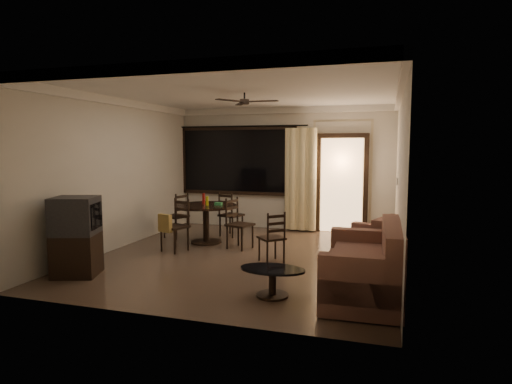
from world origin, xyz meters
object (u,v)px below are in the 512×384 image
(sofa, at_px, (368,269))
(side_chair, at_px, (272,247))
(dining_chair_west, at_px, (176,224))
(tv_cabinet, at_px, (76,236))
(dining_chair_south, at_px, (175,235))
(dining_table, at_px, (206,213))
(dining_chair_east, at_px, (239,234))
(dining_chair_north, at_px, (231,223))
(coffee_table, at_px, (272,278))
(armchair, at_px, (371,246))

(sofa, relative_size, side_chair, 2.07)
(dining_chair_west, height_order, tv_cabinet, tv_cabinet)
(dining_chair_south, distance_m, side_chair, 1.91)
(dining_table, relative_size, sofa, 0.69)
(dining_chair_east, relative_size, side_chair, 1.12)
(dining_chair_west, height_order, sofa, same)
(dining_chair_north, height_order, sofa, same)
(dining_chair_south, relative_size, coffee_table, 1.13)
(tv_cabinet, bearing_deg, sofa, -14.81)
(dining_chair_south, height_order, armchair, dining_chair_south)
(dining_table, relative_size, coffee_table, 1.45)
(dining_chair_east, distance_m, side_chair, 1.12)
(dining_chair_north, distance_m, side_chair, 2.24)
(dining_chair_east, bearing_deg, tv_cabinet, 161.16)
(side_chair, bearing_deg, dining_chair_west, -69.82)
(dining_chair_north, xyz_separation_m, armchair, (2.95, -1.57, 0.05))
(coffee_table, relative_size, side_chair, 0.99)
(dining_chair_south, height_order, side_chair, dining_chair_south)
(dining_table, xyz_separation_m, sofa, (3.22, -2.28, -0.23))
(dining_chair_west, xyz_separation_m, dining_chair_east, (1.59, -0.52, 0.00))
(sofa, xyz_separation_m, armchair, (-0.02, 1.46, -0.04))
(dining_table, relative_size, dining_chair_south, 1.28)
(dining_chair_north, height_order, armchair, dining_chair_north)
(tv_cabinet, height_order, sofa, tv_cabinet)
(armchair, relative_size, side_chair, 1.21)
(dining_table, bearing_deg, tv_cabinet, -110.29)
(dining_chair_east, relative_size, tv_cabinet, 0.81)
(dining_chair_south, height_order, dining_chair_north, same)
(dining_table, xyz_separation_m, dining_chair_east, (0.79, -0.26, -0.32))
(sofa, bearing_deg, dining_chair_south, 155.37)
(dining_chair_south, bearing_deg, armchair, 18.10)
(sofa, height_order, side_chair, sofa)
(dining_chair_west, height_order, armchair, dining_chair_west)
(sofa, bearing_deg, dining_chair_west, 145.83)
(dining_chair_west, distance_m, dining_chair_north, 1.15)
(dining_chair_south, distance_m, armchair, 3.47)
(dining_chair_east, xyz_separation_m, sofa, (2.42, -2.02, 0.09))
(dining_chair_south, bearing_deg, sofa, -4.60)
(dining_chair_north, bearing_deg, coffee_table, 136.72)
(dining_table, height_order, side_chair, dining_table)
(dining_chair_west, relative_size, sofa, 0.54)
(dining_table, bearing_deg, sofa, -35.38)
(coffee_table, bearing_deg, dining_chair_north, 118.47)
(armchair, height_order, coffee_table, armchair)
(dining_table, bearing_deg, dining_chair_west, 161.83)
(coffee_table, bearing_deg, armchair, 57.30)
(dining_chair_west, bearing_deg, armchair, 93.04)
(side_chair, bearing_deg, dining_table, -74.04)
(dining_chair_west, relative_size, dining_chair_east, 1.00)
(dining_chair_west, distance_m, coffee_table, 4.04)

